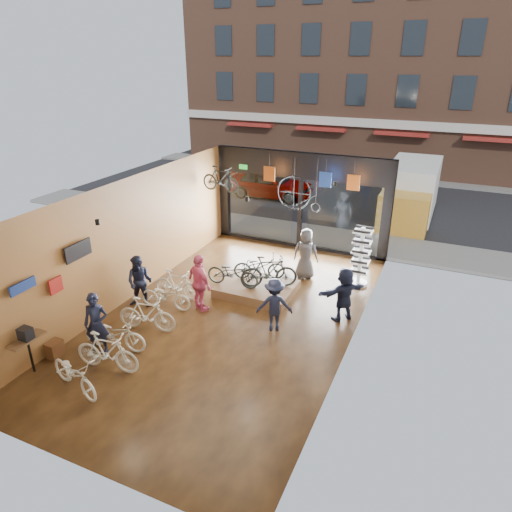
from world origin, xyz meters
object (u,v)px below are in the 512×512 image
Objects in this scene: floor_bike_2 at (115,334)px; display_platform at (257,289)px; display_bike_mid at (269,272)px; sunglasses_rack at (361,257)px; floor_bike_4 at (166,296)px; customer_1 at (140,282)px; floor_bike_1 at (107,352)px; hung_bike at (220,179)px; customer_2 at (200,283)px; customer_3 at (274,305)px; display_bike_right at (259,266)px; customer_0 at (96,324)px; customer_5 at (344,294)px; box_truck at (410,194)px; floor_bike_5 at (177,284)px; floor_bike_3 at (147,314)px; penny_farthing at (301,195)px; display_bike_left at (233,273)px; street_car at (269,183)px; floor_bike_0 at (74,374)px; customer_4 at (306,254)px.

display_platform is at bearing -34.70° from floor_bike_2.
sunglasses_rack is (2.47, 1.92, 0.18)m from display_bike_mid.
customer_1 is at bearing 96.21° from floor_bike_4.
hung_bike is (-0.87, 7.65, 2.41)m from floor_bike_1.
customer_3 is (2.42, -0.08, -0.13)m from customer_2.
display_bike_right is 5.58m from customer_0.
display_bike_right is 3.18m from customer_5.
customer_2 is 1.15× the size of hung_bike.
box_truck reaches higher than floor_bike_2.
floor_bike_5 is at bearing -37.18° from customer_5.
customer_1 reaches higher than floor_bike_4.
floor_bike_1 is 1.01× the size of floor_bike_3.
customer_2 is 1.15× the size of penny_farthing.
customer_1 is at bearing 125.37° from display_bike_left.
floor_bike_5 is 3.55m from customer_3.
floor_bike_3 is at bearing -118.49° from sunglasses_rack.
floor_bike_5 is 1.00× the size of hung_bike.
sunglasses_rack is (5.31, 6.56, 0.17)m from customer_0.
street_car reaches higher than display_platform.
customer_1 is 0.91× the size of customer_2.
customer_1 is 4.24m from customer_3.
customer_2 is at bearing -29.67° from customer_5.
customer_0 reaches higher than floor_bike_0.
customer_4 is (2.96, 7.75, 0.44)m from floor_bike_0.
floor_bike_3 is 0.70× the size of display_platform.
customer_2 is at bearing 0.69° from customer_1.
display_platform is (-3.54, -9.35, -1.12)m from box_truck.
display_bike_mid is at bearing -86.04° from customer_3.
sunglasses_rack reaches higher than customer_0.
sunglasses_rack is (4.62, 7.04, 0.51)m from floor_bike_1.
floor_bike_2 is at bearing -108.23° from penny_farthing.
street_car reaches higher than floor_bike_1.
display_bike_right is 1.06× the size of penny_farthing.
display_bike_right is (2.09, 1.77, 0.27)m from floor_bike_5.
customer_0 is at bearing 153.67° from display_bike_left.
customer_5 is at bearing 1.39° from customer_1.
hung_bike is at bearing -1.06° from floor_bike_4.
street_car is 15.60m from floor_bike_1.
customer_5 is (5.08, 3.88, 0.36)m from floor_bike_2.
floor_bike_4 is 6.10m from penny_farthing.
floor_bike_0 is at bearing -106.78° from sunglasses_rack.
floor_bike_1 is 0.91m from customer_0.
customer_3 is at bearing -101.40° from floor_bike_5.
customer_4 reaches higher than customer_1.
customer_2 reaches higher than display_bike_left.
customer_0 is 1.09× the size of customer_3.
floor_bike_2 is at bearing 95.52° from customer_2.
floor_bike_5 is at bearing -118.25° from box_truck.
customer_5 is (4.05, 1.24, -0.09)m from customer_2.
customer_1 is (-0.99, 1.04, 0.32)m from floor_bike_3.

